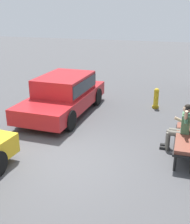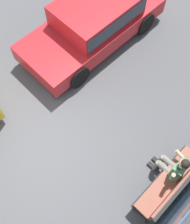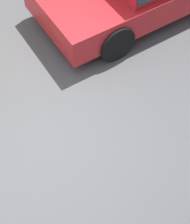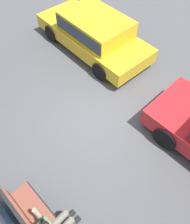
% 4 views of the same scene
% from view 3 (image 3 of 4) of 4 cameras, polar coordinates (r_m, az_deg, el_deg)
% --- Properties ---
extents(ground_plane, '(60.00, 60.00, 0.00)m').
position_cam_3_polar(ground_plane, '(5.25, -8.99, -4.14)').
color(ground_plane, '#4C4C4F').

